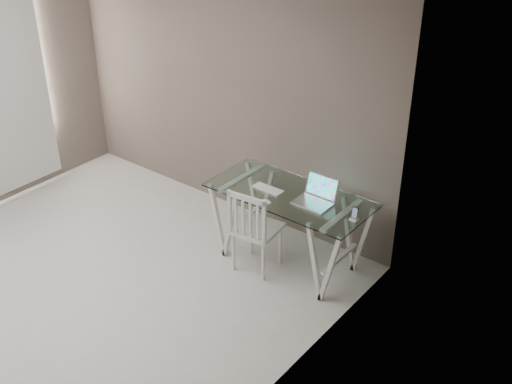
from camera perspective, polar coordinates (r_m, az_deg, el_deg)
room at (r=5.10m, az=-20.00°, el=6.06°), size 4.50×4.52×2.71m
desk at (r=5.94m, az=2.92°, el=-3.23°), size 1.50×0.70×0.75m
chair at (r=5.78m, az=-0.25°, el=-3.15°), size 0.44×0.44×0.86m
laptop at (r=5.63m, az=5.41°, el=-0.37°), size 0.32×0.29×0.22m
keyboard at (r=5.82m, az=1.03°, el=0.26°), size 0.31×0.13×0.01m
mouse at (r=5.60m, az=0.89°, el=-0.88°), size 0.11×0.06×0.03m
phone_dock at (r=5.42m, az=8.72°, el=-2.18°), size 0.06×0.06×0.12m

